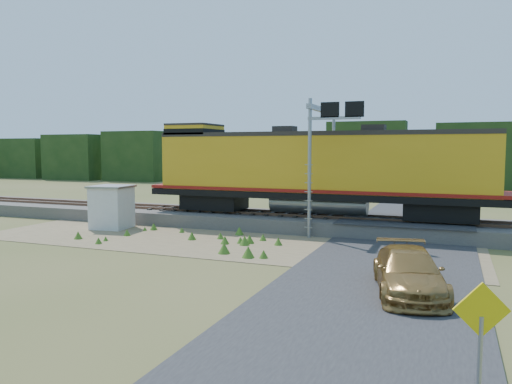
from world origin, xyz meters
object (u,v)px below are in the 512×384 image
at_px(signal_gantry, 327,135).
at_px(road_sign, 480,342).
at_px(car, 409,272).
at_px(locomotive, 313,169).
at_px(shed, 112,207).

relative_size(signal_gantry, road_sign, 2.79).
bearing_deg(car, locomotive, 106.74).
relative_size(road_sign, car, 0.52).
height_order(locomotive, shed, locomotive).
distance_m(road_sign, car, 8.42).
height_order(locomotive, signal_gantry, signal_gantry).
height_order(shed, car, shed).
relative_size(signal_gantry, car, 1.46).
bearing_deg(locomotive, signal_gantry, -36.31).
bearing_deg(locomotive, road_sign, -67.70).
bearing_deg(car, signal_gantry, 104.48).
xyz_separation_m(locomotive, car, (6.37, -11.61, -2.88)).
xyz_separation_m(locomotive, signal_gantry, (0.92, -0.68, 1.92)).
bearing_deg(shed, signal_gantry, 9.41).
height_order(shed, signal_gantry, signal_gantry).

